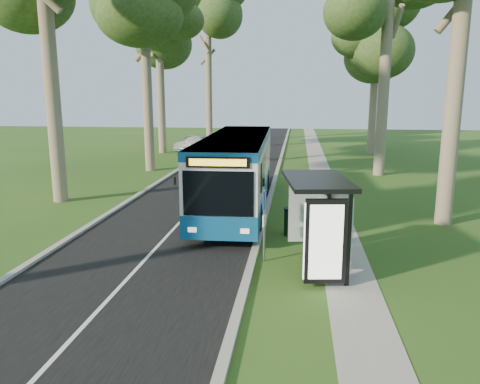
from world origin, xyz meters
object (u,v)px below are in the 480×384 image
object	(u,v)px
bus_stop_sign	(264,217)
bus_shelter	(322,209)
bus	(237,171)
car_silver	(193,144)
car_white	(196,145)
litter_bin	(291,221)

from	to	relation	value
bus_stop_sign	bus_shelter	world-z (taller)	bus_shelter
bus	bus_stop_sign	bearing A→B (deg)	-77.56
bus_shelter	car_silver	size ratio (longest dim) A/B	0.83
bus_stop_sign	car_white	world-z (taller)	bus_stop_sign
bus_stop_sign	car_silver	xyz separation A→B (m)	(-8.80, 28.86, -0.78)
litter_bin	car_white	size ratio (longest dim) A/B	0.23
litter_bin	car_white	distance (m)	25.42
bus	car_silver	xyz separation A→B (m)	(-6.99, 21.66, -1.07)
bus_stop_sign	bus_shelter	xyz separation A→B (m)	(1.76, -0.91, 0.54)
bus	litter_bin	bearing A→B (deg)	-59.42
bus_stop_sign	car_white	xyz separation A→B (m)	(-8.09, 26.80, -0.70)
car_white	litter_bin	bearing A→B (deg)	-90.47
bus	bus_stop_sign	xyz separation A→B (m)	(1.81, -7.20, -0.29)
litter_bin	car_silver	xyz separation A→B (m)	(-9.64, 25.86, 0.16)
car_white	bus	bearing A→B (deg)	-93.26
bus_shelter	litter_bin	distance (m)	4.28
bus_shelter	car_white	xyz separation A→B (m)	(-9.85, 27.70, -1.24)
litter_bin	bus_shelter	bearing A→B (deg)	-76.72
bus	car_silver	bearing A→B (deg)	106.23
bus_stop_sign	litter_bin	bearing A→B (deg)	85.87
bus_stop_sign	car_silver	size ratio (longest dim) A/B	0.55
bus_stop_sign	car_silver	distance (m)	30.18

